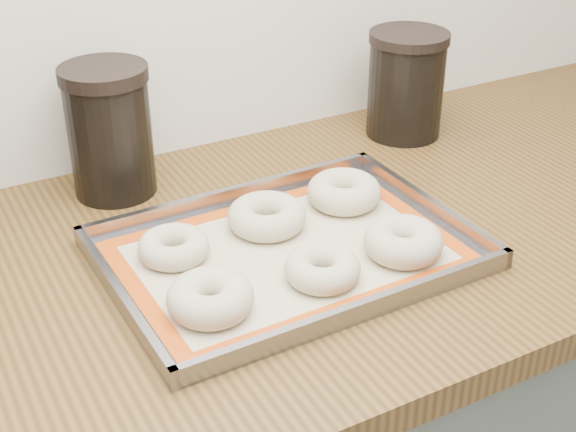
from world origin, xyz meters
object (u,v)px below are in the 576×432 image
bagel_front_left (210,298)px  bagel_back_left (174,247)px  baking_tray (288,252)px  bagel_back_right (344,192)px  canister_mid (110,131)px  bagel_front_mid (322,268)px  canister_right (406,84)px  bagel_front_right (403,241)px  bagel_back_mid (267,216)px

bagel_front_left → bagel_back_left: bagel_front_left is taller
baking_tray → bagel_back_right: size_ratio=4.43×
canister_mid → baking_tray: bearing=-64.0°
bagel_front_mid → canister_right: size_ratio=0.53×
baking_tray → bagel_front_right: 0.15m
bagel_front_left → baking_tray: bearing=26.1°
bagel_back_left → bagel_back_right: bearing=3.7°
bagel_front_right → bagel_front_left: bearing=178.6°
bagel_back_mid → canister_right: canister_right is taller
bagel_back_left → canister_right: 0.53m
bagel_front_right → baking_tray: bearing=149.7°
bagel_back_left → canister_mid: 0.23m
baking_tray → canister_mid: size_ratio=2.42×
bagel_front_left → bagel_front_right: (0.27, -0.01, 0.00)m
bagel_front_mid → bagel_back_mid: bagel_back_mid is taller
bagel_back_right → baking_tray: bearing=-149.9°
bagel_front_mid → canister_mid: (-0.14, 0.35, 0.08)m
bagel_front_right → canister_right: canister_right is taller
baking_tray → bagel_back_left: bearing=155.7°
bagel_back_left → bagel_back_right: (0.27, 0.02, 0.00)m
bagel_back_mid → bagel_back_right: (0.13, 0.01, 0.00)m
bagel_front_left → bagel_front_right: 0.27m
bagel_front_right → bagel_back_mid: bagel_front_right is taller
bagel_front_right → bagel_back_right: (0.01, 0.15, -0.00)m
bagel_front_left → bagel_back_right: size_ratio=0.96×
baking_tray → bagel_front_left: (-0.14, -0.07, 0.02)m
bagel_back_left → bagel_back_mid: bagel_back_mid is taller
bagel_back_right → bagel_front_right: bearing=-92.3°
baking_tray → bagel_back_mid: size_ratio=4.38×
bagel_front_left → bagel_back_left: 0.13m
bagel_back_mid → bagel_front_right: bearing=-49.7°
baking_tray → bagel_back_left: 0.15m
bagel_back_mid → bagel_back_right: bagel_back_right is taller
baking_tray → bagel_front_left: bearing=-153.9°
bagel_front_mid → canister_mid: 0.39m
canister_mid → bagel_front_right: bearing=-53.3°
baking_tray → bagel_back_right: 0.15m
bagel_front_left → canister_mid: bearing=89.8°
bagel_front_left → bagel_front_mid: (0.15, -0.01, -0.00)m
baking_tray → bagel_back_mid: bearing=85.7°
canister_mid → canister_right: bearing=-3.7°
bagel_front_right → canister_mid: 0.45m
bagel_front_right → canister_mid: (-0.26, 0.35, 0.07)m
bagel_front_left → bagel_front_mid: bagel_front_left is taller
baking_tray → bagel_back_left: size_ratio=5.12×
bagel_back_left → bagel_back_right: size_ratio=0.87×
bagel_front_mid → canister_mid: size_ratio=0.49×
bagel_front_left → canister_right: size_ratio=0.57×
bagel_front_left → bagel_front_right: bearing=-1.4°
bagel_back_left → canister_mid: (-0.00, 0.22, 0.08)m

